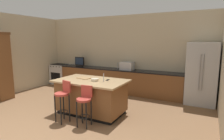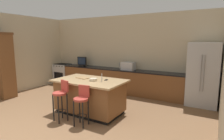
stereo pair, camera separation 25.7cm
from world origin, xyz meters
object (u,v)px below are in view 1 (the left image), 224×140
at_px(kitchen_island, 91,96).
at_px(refrigerator, 202,74).
at_px(bar_stool_left, 63,98).
at_px(cell_phone, 108,80).
at_px(range_oven, 60,74).
at_px(cabinet_tower, 0,65).
at_px(tv_monitor, 80,62).
at_px(bar_stool_right, 85,102).
at_px(microwave, 127,66).
at_px(fruit_bowl, 95,80).
at_px(cutting_board, 84,78).

distance_m(kitchen_island, refrigerator, 3.48).
xyz_separation_m(bar_stool_left, cell_phone, (0.71, 0.99, 0.32)).
bearing_deg(cell_phone, kitchen_island, -162.81).
bearing_deg(kitchen_island, range_oven, 144.99).
height_order(cabinet_tower, tv_monitor, cabinet_tower).
relative_size(range_oven, tv_monitor, 2.05).
distance_m(cabinet_tower, cell_phone, 3.89).
distance_m(kitchen_island, range_oven, 3.99).
bearing_deg(bar_stool_right, microwave, 87.46).
relative_size(cabinet_tower, fruit_bowl, 11.18).
relative_size(cabinet_tower, tv_monitor, 5.00).
xyz_separation_m(refrigerator, bar_stool_right, (-2.33, -2.95, -0.41)).
relative_size(fruit_bowl, cell_phone, 1.35).
xyz_separation_m(refrigerator, microwave, (-2.54, 0.06, 0.08)).
xyz_separation_m(fruit_bowl, cell_phone, (0.24, 0.27, -0.03)).
bearing_deg(cutting_board, cabinet_tower, -171.83).
xyz_separation_m(range_oven, fruit_bowl, (3.43, -2.35, 0.51)).
distance_m(bar_stool_right, cell_phone, 1.01).
relative_size(range_oven, fruit_bowl, 4.57).
distance_m(refrigerator, cabinet_tower, 6.60).
distance_m(kitchen_island, bar_stool_left, 0.85).
relative_size(kitchen_island, cell_phone, 12.81).
bearing_deg(fruit_bowl, cabinet_tower, -175.37).
xyz_separation_m(cabinet_tower, bar_stool_right, (3.74, -0.37, -0.61)).
relative_size(cabinet_tower, microwave, 4.73).
xyz_separation_m(kitchen_island, cutting_board, (-0.32, 0.10, 0.47)).
distance_m(microwave, bar_stool_right, 3.06).
relative_size(tv_monitor, cutting_board, 1.21).
bearing_deg(bar_stool_right, cutting_board, 120.31).
bearing_deg(cabinet_tower, bar_stool_right, -5.60).
distance_m(bar_stool_left, cell_phone, 1.26).
height_order(tv_monitor, fruit_bowl, tv_monitor).
height_order(cabinet_tower, fruit_bowl, cabinet_tower).
bearing_deg(kitchen_island, cutting_board, 163.17).
bearing_deg(kitchen_island, bar_stool_right, -67.64).
distance_m(refrigerator, range_oven, 5.92).
bearing_deg(fruit_bowl, refrigerator, 42.91).
relative_size(kitchen_island, microwave, 4.00).
distance_m(range_oven, microwave, 3.40).
height_order(range_oven, bar_stool_left, bar_stool_left).
distance_m(kitchen_island, cabinet_tower, 3.53).
relative_size(kitchen_island, refrigerator, 0.99).
xyz_separation_m(microwave, tv_monitor, (-2.17, -0.05, 0.04)).
distance_m(bar_stool_right, cutting_board, 1.09).
height_order(bar_stool_left, bar_stool_right, bar_stool_left).
height_order(kitchen_island, range_oven, kitchen_island).
xyz_separation_m(tv_monitor, cutting_board, (1.77, -2.14, -0.14)).
xyz_separation_m(bar_stool_left, cutting_board, (-0.01, 0.88, 0.33)).
bearing_deg(refrigerator, cutting_board, -144.05).
bearing_deg(tv_monitor, bar_stool_right, -51.12).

